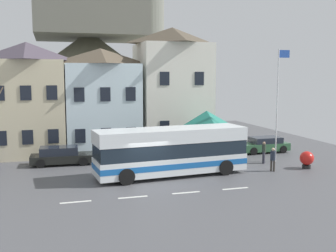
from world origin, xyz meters
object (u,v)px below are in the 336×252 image
at_px(pedestrian_01, 273,158).
at_px(pedestrian_02, 211,153).
at_px(bus_shelter, 207,120).
at_px(harbour_buoy, 307,159).
at_px(public_bench, 172,150).
at_px(parked_car_02, 264,145).
at_px(pedestrian_00, 264,152).
at_px(townhouse_01, 101,100).
at_px(transit_bus, 171,152).
at_px(pedestrian_03, 223,151).
at_px(townhouse_00, 28,99).
at_px(flagpole, 278,98).
at_px(hilltop_castle, 90,71).
at_px(parked_car_01, 61,156).
at_px(townhouse_02, 172,88).

height_order(pedestrian_01, pedestrian_02, pedestrian_01).
distance_m(bus_shelter, harbour_buoy, 7.74).
bearing_deg(public_bench, parked_car_02, -5.52).
relative_size(parked_car_02, pedestrian_00, 2.62).
relative_size(bus_shelter, pedestrian_02, 2.43).
bearing_deg(townhouse_01, pedestrian_02, -48.60).
height_order(transit_bus, pedestrian_03, transit_bus).
distance_m(townhouse_00, flagpole, 19.81).
bearing_deg(hilltop_castle, public_bench, -81.61).
relative_size(townhouse_00, pedestrian_03, 5.53).
relative_size(pedestrian_03, harbour_buoy, 1.36).
height_order(parked_car_01, pedestrian_02, pedestrian_02).
bearing_deg(public_bench, harbour_buoy, -42.43).
height_order(townhouse_01, townhouse_02, townhouse_02).
bearing_deg(pedestrian_00, pedestrian_02, 172.76).
bearing_deg(hilltop_castle, flagpole, -70.57).
bearing_deg(pedestrian_02, townhouse_02, 93.74).
distance_m(pedestrian_02, pedestrian_03, 0.89).
relative_size(townhouse_01, pedestrian_03, 5.28).
bearing_deg(pedestrian_01, townhouse_00, 145.68).
bearing_deg(harbour_buoy, townhouse_02, 121.16).
distance_m(parked_car_01, harbour_buoy, 17.55).
distance_m(parked_car_01, public_bench, 8.79).
bearing_deg(transit_bus, pedestrian_03, 18.35).
bearing_deg(pedestrian_03, parked_car_02, 33.64).
distance_m(pedestrian_01, pedestrian_03, 3.72).
height_order(townhouse_02, pedestrian_02, townhouse_02).
bearing_deg(pedestrian_01, pedestrian_02, 138.55).
bearing_deg(parked_car_01, pedestrian_03, -14.50).
xyz_separation_m(parked_car_02, pedestrian_02, (-6.21, -3.41, 0.24)).
bearing_deg(parked_car_01, hilltop_castle, 82.02).
distance_m(townhouse_01, pedestrian_03, 11.58).
bearing_deg(pedestrian_03, harbour_buoy, -27.91).
relative_size(townhouse_02, public_bench, 6.54).
height_order(transit_bus, pedestrian_01, transit_bus).
height_order(bus_shelter, parked_car_01, bus_shelter).
bearing_deg(public_bench, hilltop_castle, 98.39).
relative_size(flagpole, harbour_buoy, 6.89).
height_order(parked_car_01, pedestrian_03, pedestrian_03).
relative_size(parked_car_02, harbour_buoy, 3.47).
relative_size(pedestrian_01, flagpole, 0.19).
distance_m(townhouse_01, transit_bus, 10.77).
bearing_deg(parked_car_02, bus_shelter, 14.09).
bearing_deg(harbour_buoy, parked_car_02, 88.40).
bearing_deg(bus_shelter, flagpole, -22.38).
bearing_deg(parked_car_02, townhouse_02, -35.21).
bearing_deg(transit_bus, hilltop_castle, 88.26).
relative_size(bus_shelter, parked_car_02, 0.90).
bearing_deg(pedestrian_03, pedestrian_00, -6.61).
distance_m(bus_shelter, pedestrian_00, 4.87).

